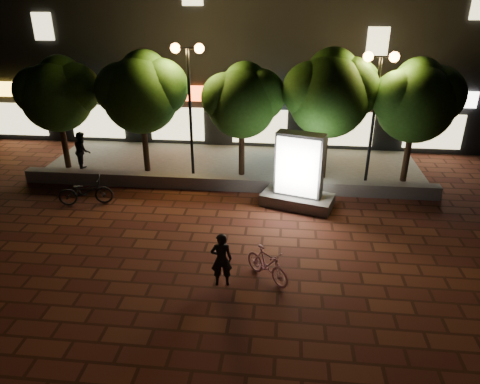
# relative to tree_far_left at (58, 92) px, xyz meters

# --- Properties ---
(ground) EXTENTS (80.00, 80.00, 0.00)m
(ground) POSITION_rel_tree_far_left_xyz_m (6.95, -5.46, -3.29)
(ground) COLOR #56281B
(ground) RESTS_ON ground
(retaining_wall) EXTENTS (16.00, 0.45, 0.50)m
(retaining_wall) POSITION_rel_tree_far_left_xyz_m (6.95, -1.46, -3.04)
(retaining_wall) COLOR slate
(retaining_wall) RESTS_ON ground
(sidewalk) EXTENTS (16.00, 5.00, 0.08)m
(sidewalk) POSITION_rel_tree_far_left_xyz_m (6.95, 1.04, -3.25)
(sidewalk) COLOR slate
(sidewalk) RESTS_ON ground
(building_block) EXTENTS (28.00, 8.12, 11.30)m
(building_block) POSITION_rel_tree_far_left_xyz_m (6.94, 7.53, 1.70)
(building_block) COLOR black
(building_block) RESTS_ON ground
(tree_far_left) EXTENTS (3.36, 2.80, 4.63)m
(tree_far_left) POSITION_rel_tree_far_left_xyz_m (0.00, 0.00, 0.00)
(tree_far_left) COLOR #322113
(tree_far_left) RESTS_ON sidewalk
(tree_left) EXTENTS (3.60, 3.00, 4.89)m
(tree_left) POSITION_rel_tree_far_left_xyz_m (3.50, 0.00, 0.15)
(tree_left) COLOR #322113
(tree_left) RESTS_ON sidewalk
(tree_mid) EXTENTS (3.24, 2.70, 4.50)m
(tree_mid) POSITION_rel_tree_far_left_xyz_m (7.50, -0.00, -0.08)
(tree_mid) COLOR #322113
(tree_mid) RESTS_ON sidewalk
(tree_right) EXTENTS (3.72, 3.10, 5.07)m
(tree_right) POSITION_rel_tree_far_left_xyz_m (10.80, 0.00, 0.27)
(tree_right) COLOR #322113
(tree_right) RESTS_ON sidewalk
(tree_far_right) EXTENTS (3.48, 2.90, 4.76)m
(tree_far_right) POSITION_rel_tree_far_left_xyz_m (14.00, 0.00, 0.08)
(tree_far_right) COLOR #322113
(tree_far_right) RESTS_ON sidewalk
(street_lamp_left) EXTENTS (1.26, 0.36, 5.18)m
(street_lamp_left) POSITION_rel_tree_far_left_xyz_m (5.45, -0.26, 0.74)
(street_lamp_left) COLOR black
(street_lamp_left) RESTS_ON sidewalk
(street_lamp_right) EXTENTS (1.26, 0.36, 4.98)m
(street_lamp_right) POSITION_rel_tree_far_left_xyz_m (12.45, -0.26, 0.60)
(street_lamp_right) COLOR black
(street_lamp_right) RESTS_ON sidewalk
(ad_kiosk) EXTENTS (2.73, 1.90, 2.68)m
(ad_kiosk) POSITION_rel_tree_far_left_xyz_m (9.71, -2.56, -2.21)
(ad_kiosk) COLOR slate
(ad_kiosk) RESTS_ON ground
(scooter_pink) EXTENTS (1.42, 1.37, 0.92)m
(scooter_pink) POSITION_rel_tree_far_left_xyz_m (8.86, -7.15, -2.83)
(scooter_pink) COLOR #C984A0
(scooter_pink) RESTS_ON ground
(rider) EXTENTS (0.61, 0.45, 1.53)m
(rider) POSITION_rel_tree_far_left_xyz_m (7.69, -7.50, -2.53)
(rider) COLOR black
(rider) RESTS_ON ground
(scooter_parked) EXTENTS (2.00, 1.12, 0.99)m
(scooter_parked) POSITION_rel_tree_far_left_xyz_m (2.18, -3.29, -2.80)
(scooter_parked) COLOR black
(scooter_parked) RESTS_ON ground
(pedestrian) EXTENTS (0.89, 0.98, 1.63)m
(pedestrian) POSITION_rel_tree_far_left_xyz_m (0.76, -0.20, -2.40)
(pedestrian) COLOR black
(pedestrian) RESTS_ON sidewalk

